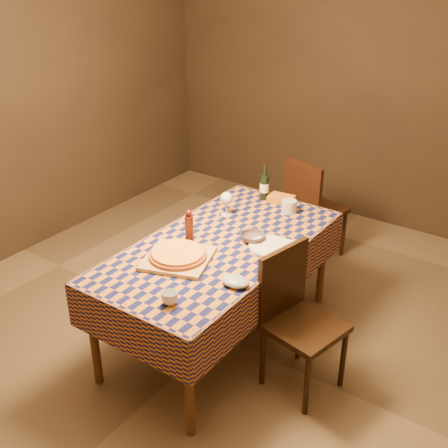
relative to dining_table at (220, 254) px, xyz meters
The scene contains 16 objects.
room 0.66m from the dining_table, ahead, with size 5.00×5.10×2.70m.
dining_table is the anchor object (origin of this frame).
cutting_board 0.35m from the dining_table, 106.37° to the right, with size 0.40×0.40×0.03m, color tan.
pizza 0.36m from the dining_table, 106.37° to the right, with size 0.46×0.46×0.04m.
pepper_mill 0.28m from the dining_table, 155.27° to the right, with size 0.06×0.06×0.23m.
bowl 0.25m from the dining_table, 47.69° to the left, with size 0.16×0.16×0.05m, color #5A444B.
wine_glass 0.50m from the dining_table, 119.09° to the left, with size 0.10×0.10×0.18m.
wine_bottle 0.84m from the dining_table, 100.25° to the left, with size 0.08×0.08×0.27m.
deli_tub 0.73m from the dining_table, 79.22° to the left, with size 0.11×0.11×0.09m, color silver.
takeout_container 0.84m from the dining_table, 90.50° to the left, with size 0.19×0.13×0.05m, color #C26919.
white_plate 0.35m from the dining_table, 27.06° to the left, with size 0.29×0.29×0.02m, color silver.
tumbler 0.75m from the dining_table, 76.53° to the right, with size 0.09×0.09×0.07m, color silver.
flour_patch 0.41m from the dining_table, 34.74° to the left, with size 0.23×0.18×0.00m, color silver.
flour_bag 0.52m from the dining_table, 44.09° to the right, with size 0.17×0.13×0.05m, color #9FAFCC.
chair_far 1.43m from the dining_table, 91.33° to the left, with size 0.53×0.53×0.93m.
chair_right 0.66m from the dining_table, ahead, with size 0.50×0.50×0.93m.
Camera 1 is at (1.91, -2.67, 2.57)m, focal length 45.00 mm.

